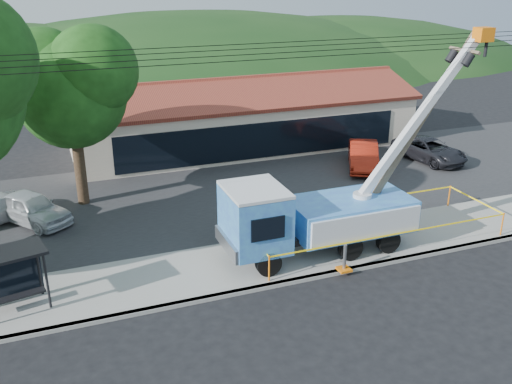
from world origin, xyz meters
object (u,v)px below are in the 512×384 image
Objects in this scene: car_red at (362,169)px; car_white at (6,220)px; leaning_pole at (415,130)px; car_silver at (33,224)px; utility_truck at (314,214)px; car_dark at (428,162)px; bus_shelter at (10,266)px.

car_red is 19.75m from car_white.
car_red is at bearing 71.18° from leaning_pole.
car_white is at bearing -151.09° from car_red.
car_silver is (-15.65, 7.20, -4.88)m from leaning_pole.
car_white is (-1.21, 0.94, 0.00)m from car_silver.
leaning_pole is (4.74, 0.26, 3.01)m from utility_truck.
car_dark is at bearing -34.32° from car_silver.
leaning_pole is 19.35m from car_white.
leaning_pole is 2.01× the size of car_white.
utility_truck is at bearing -154.76° from car_dark.
car_white is at bearing 105.35° from car_silver.
leaning_pole is at bearing -11.33° from bus_shelter.
utility_truck is at bearing -12.18° from bus_shelter.
car_silver is at bearing -157.54° from car_white.
leaning_pole is 1.88× the size of car_red.
car_red is at bearing -118.80° from car_white.
car_white is 0.89× the size of car_dark.
car_red is (2.89, 8.48, -4.88)m from leaning_pole.
car_red reaches higher than car_dark.
car_red is 0.95× the size of car_dark.
bus_shelter is 0.60× the size of car_silver.
leaning_pole is at bearing -61.60° from car_silver.
car_silver is 0.88× the size of car_dark.
utility_truck is at bearing -154.49° from car_white.
car_dark is (12.18, 8.50, -1.87)m from utility_truck.
utility_truck is 11.75m from car_red.
utility_truck reaches higher than car_silver.
utility_truck reaches higher than leaning_pole.
leaning_pole is 16.59m from bus_shelter.
leaning_pole is 1.79× the size of car_dark.
leaning_pole is 12.13m from car_dark.
car_silver is (-10.91, 7.46, -1.87)m from utility_truck.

